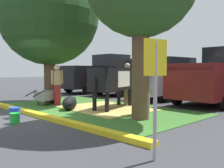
% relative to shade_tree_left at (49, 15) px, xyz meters
% --- Properties ---
extents(ground_plane, '(80.00, 80.00, 0.00)m').
position_rel_shade_tree_left_xyz_m(ground_plane, '(1.97, -2.10, -3.71)').
color(ground_plane, '#38383D').
extents(grass_island, '(7.55, 4.17, 0.02)m').
position_rel_shade_tree_left_xyz_m(grass_island, '(2.48, 0.33, -3.70)').
color(grass_island, '#386B28').
rests_on(grass_island, ground).
extents(curb_yellow, '(8.75, 0.24, 0.12)m').
position_rel_shade_tree_left_xyz_m(curb_yellow, '(2.48, -1.90, -3.65)').
color(curb_yellow, yellow).
rests_on(curb_yellow, ground).
extents(hay_bedding, '(3.33, 2.58, 0.04)m').
position_rel_shade_tree_left_xyz_m(hay_bedding, '(2.87, 0.58, -3.68)').
color(hay_bedding, tan).
rests_on(hay_bedding, ground).
extents(shade_tree_left, '(4.21, 4.21, 5.83)m').
position_rel_shade_tree_left_xyz_m(shade_tree_left, '(0.00, 0.00, 0.00)').
color(shade_tree_left, '#4C3823').
rests_on(shade_tree_left, ground).
extents(cow_holstein, '(1.31, 3.07, 1.54)m').
position_rel_shade_tree_left_xyz_m(cow_holstein, '(3.02, 0.89, -2.62)').
color(cow_holstein, black).
rests_on(cow_holstein, ground).
extents(calf_lying, '(1.15, 1.16, 0.48)m').
position_rel_shade_tree_left_xyz_m(calf_lying, '(2.05, -0.42, -3.47)').
color(calf_lying, black).
rests_on(calf_lying, ground).
extents(person_handler, '(0.34, 0.53, 1.62)m').
position_rel_shade_tree_left_xyz_m(person_handler, '(0.85, -0.18, -2.84)').
color(person_handler, maroon).
rests_on(person_handler, ground).
extents(person_visitor_near, '(0.34, 0.52, 1.67)m').
position_rel_shade_tree_left_xyz_m(person_visitor_near, '(4.59, 0.69, -2.81)').
color(person_visitor_near, '#9E7F5B').
rests_on(person_visitor_near, ground).
extents(person_visitor_far, '(0.48, 0.34, 1.69)m').
position_rel_shade_tree_left_xyz_m(person_visitor_far, '(2.76, 1.84, -2.79)').
color(person_visitor_far, '#9E7F5B').
rests_on(person_visitor_far, ground).
extents(wheelbarrow, '(0.82, 1.62, 0.63)m').
position_rel_shade_tree_left_xyz_m(wheelbarrow, '(0.45, -0.36, -3.32)').
color(wheelbarrow, gray).
rests_on(wheelbarrow, ground).
extents(parking_sign, '(0.12, 0.44, 1.89)m').
position_rel_shade_tree_left_xyz_m(parking_sign, '(7.23, -2.42, -2.37)').
color(parking_sign, '#99999E').
rests_on(parking_sign, ground).
extents(bucket_blue, '(0.34, 0.34, 0.32)m').
position_rel_shade_tree_left_xyz_m(bucket_blue, '(2.22, -2.49, -3.54)').
color(bucket_blue, blue).
rests_on(bucket_blue, ground).
extents(bucket_green, '(0.28, 0.28, 0.28)m').
position_rel_shade_tree_left_xyz_m(bucket_green, '(2.99, -2.82, -3.56)').
color(bucket_green, green).
rests_on(bucket_green, ground).
extents(pickup_truck_black, '(2.37, 5.47, 2.42)m').
position_rel_shade_tree_left_xyz_m(pickup_truck_black, '(-2.73, 5.38, -2.59)').
color(pickup_truck_black, black).
rests_on(pickup_truck_black, ground).
extents(sedan_red, '(2.14, 4.46, 2.02)m').
position_rel_shade_tree_left_xyz_m(sedan_red, '(-0.31, 5.30, -2.72)').
color(sedan_red, red).
rests_on(sedan_red, ground).
extents(sedan_silver, '(2.14, 4.46, 2.02)m').
position_rel_shade_tree_left_xyz_m(sedan_silver, '(2.53, 5.24, -2.72)').
color(sedan_silver, '#B7B7BC').
rests_on(sedan_silver, ground).
extents(pickup_truck_maroon, '(2.37, 5.47, 2.42)m').
position_rel_shade_tree_left_xyz_m(pickup_truck_maroon, '(5.08, 5.29, -2.59)').
color(pickup_truck_maroon, maroon).
rests_on(pickup_truck_maroon, ground).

